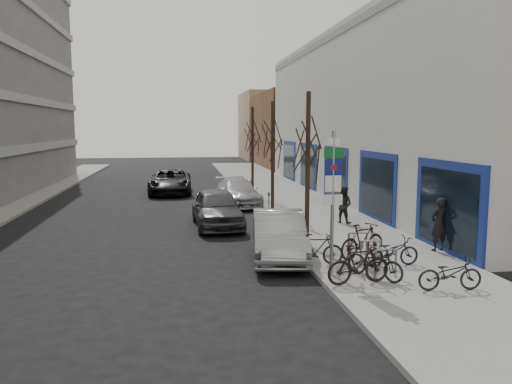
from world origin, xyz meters
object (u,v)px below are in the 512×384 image
object	(u,v)px
meter_front	(298,228)
pedestrian_far	(343,204)
bike_far_inner	(363,240)
parked_car_back	(238,192)
bike_near_right	(359,264)
bike_mid_inner	(317,249)
bike_mid_curb	(392,249)
tree_far	(253,131)
lane_car	(170,181)
highway_sign_pole	(333,194)
parked_car_mid	(217,208)
bike_rack	(371,250)
meter_mid	(269,203)
tree_near	(308,133)
parked_car_front	(279,235)
tree_mid	(273,131)
bike_near_left	(375,259)
bike_far_curb	(450,271)
meter_back	(251,189)
pedestrian_near	(439,224)

from	to	relation	value
meter_front	pedestrian_far	size ratio (longest dim) A/B	0.78
bike_far_inner	parked_car_back	distance (m)	12.65
bike_near_right	bike_mid_inner	world-z (taller)	bike_near_right
bike_mid_curb	tree_far	bearing A→B (deg)	3.12
parked_car_back	lane_car	xyz separation A→B (m)	(-3.77, 5.66, 0.08)
highway_sign_pole	bike_mid_curb	xyz separation A→B (m)	(2.06, 0.60, -1.78)
parked_car_back	lane_car	distance (m)	6.80
tree_far	highway_sign_pole	bearing A→B (deg)	-90.69
bike_mid_inner	parked_car_mid	world-z (taller)	parked_car_mid
highway_sign_pole	bike_rack	size ratio (longest dim) A/B	1.86
meter_mid	parked_car_mid	distance (m)	2.38
bike_near_right	meter_front	bearing A→B (deg)	2.55
tree_near	tree_far	distance (m)	13.00
bike_far_inner	pedestrian_far	bearing A→B (deg)	-38.93
parked_car_front	parked_car_back	world-z (taller)	parked_car_front
tree_mid	parked_car_back	world-z (taller)	tree_mid
tree_near	lane_car	bearing A→B (deg)	107.10
tree_far	bike_near_left	size ratio (longest dim) A/B	3.08
bike_far_curb	meter_back	bearing A→B (deg)	14.08
bike_rack	tree_mid	xyz separation A→B (m)	(-1.20, 9.40, 3.44)
tree_mid	lane_car	bearing A→B (deg)	117.24
parked_car_front	lane_car	xyz separation A→B (m)	(-3.77, 17.11, 0.02)
tree_far	lane_car	xyz separation A→B (m)	(-4.97, 3.15, -3.31)
bike_far_inner	parked_car_mid	bearing A→B (deg)	6.06
bike_mid_inner	bike_mid_curb	bearing A→B (deg)	-97.79
highway_sign_pole	parked_car_mid	distance (m)	8.73
bike_near_right	meter_mid	bearing A→B (deg)	-3.48
meter_front	bike_near_right	xyz separation A→B (m)	(0.71, -3.91, -0.22)
bike_rack	parked_car_mid	size ratio (longest dim) A/B	0.46
meter_back	parked_car_front	xyz separation A→B (m)	(-0.75, -11.46, -0.14)
parked_car_mid	pedestrian_far	bearing A→B (deg)	-10.51
bike_near_right	lane_car	bearing A→B (deg)	6.46
bike_mid_inner	pedestrian_far	size ratio (longest dim) A/B	1.02
meter_mid	bike_far_inner	bearing A→B (deg)	-75.62
tree_far	pedestrian_near	xyz separation A→B (m)	(4.20, -14.37, -3.05)
tree_near	tree_far	size ratio (longest dim) A/B	1.00
lane_car	bike_near_right	bearing A→B (deg)	-74.77
meter_front	bike_far_curb	world-z (taller)	meter_front
tree_near	meter_front	world-z (taller)	tree_near
pedestrian_near	tree_mid	bearing A→B (deg)	-77.00
meter_front	bike_far_curb	xyz separation A→B (m)	(2.84, -4.76, -0.26)
parked_car_front	bike_near_right	bearing A→B (deg)	-59.35
bike_rack	pedestrian_near	size ratio (longest dim) A/B	1.25
bike_mid_curb	bike_mid_inner	size ratio (longest dim) A/B	1.04
parked_car_mid	bike_near_right	bearing A→B (deg)	-73.98
tree_mid	meter_front	bearing A→B (deg)	-93.68
bike_rack	parked_car_mid	bearing A→B (deg)	117.89
bike_near_left	bike_mid_curb	size ratio (longest dim) A/B	1.04
meter_front	parked_car_back	bearing A→B (deg)	93.90
highway_sign_pole	bike_mid_curb	bearing A→B (deg)	16.29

